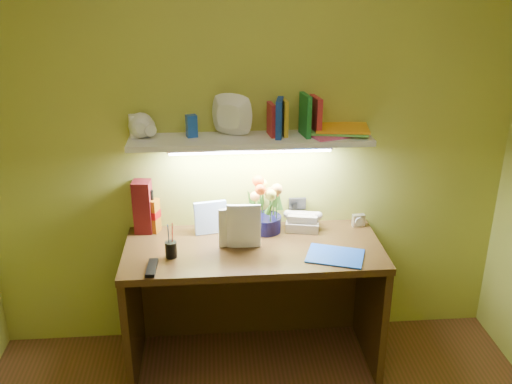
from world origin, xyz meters
TOP-DOWN VIEW (x-y plane):
  - desk at (0.00, 1.20)m, footprint 1.40×0.60m
  - flower_bouquet at (0.08, 1.39)m, footprint 0.21×0.21m
  - telephone at (0.30, 1.40)m, footprint 0.21×0.18m
  - desk_clock at (0.63, 1.41)m, footprint 0.07×0.04m
  - whisky_bottle at (-0.56, 1.43)m, footprint 0.09×0.09m
  - whisky_box at (-0.61, 1.44)m, footprint 0.11×0.11m
  - pen_cup at (-0.44, 1.12)m, footprint 0.07×0.07m
  - art_card at (-0.23, 1.40)m, footprint 0.19×0.07m
  - tv_remote at (-0.53, 1.00)m, footprint 0.05×0.17m
  - blue_folder at (0.42, 1.05)m, footprint 0.34×0.30m
  - desk_book_a at (-0.19, 1.20)m, footprint 0.16×0.08m
  - desk_book_b at (-0.14, 1.21)m, footprint 0.18×0.03m
  - wall_shelf at (-0.01, 1.38)m, footprint 1.31×0.35m

SIDE VIEW (x-z plane):
  - desk at x=0.00m, z-range 0.00..0.75m
  - blue_folder at x=0.42m, z-range 0.75..0.76m
  - tv_remote at x=-0.53m, z-range 0.75..0.77m
  - desk_clock at x=0.63m, z-range 0.75..0.82m
  - telephone at x=0.30m, z-range 0.75..0.86m
  - pen_cup at x=-0.44m, z-range 0.75..0.90m
  - art_card at x=-0.23m, z-range 0.75..0.93m
  - desk_book_a at x=-0.19m, z-range 0.75..0.97m
  - desk_book_b at x=-0.14m, z-range 0.75..1.00m
  - whisky_bottle at x=-0.56m, z-range 0.75..1.00m
  - whisky_box at x=-0.61m, z-range 0.75..1.06m
  - flower_bouquet at x=0.08m, z-range 0.75..1.06m
  - wall_shelf at x=-0.01m, z-range 1.21..1.47m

